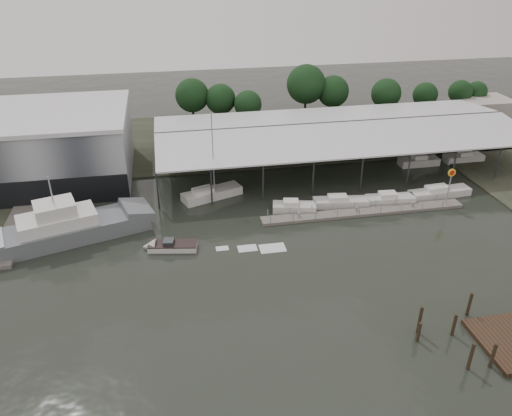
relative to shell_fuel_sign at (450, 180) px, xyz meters
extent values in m
plane|color=black|center=(-27.00, -9.99, -3.93)|extent=(200.00, 200.00, 0.00)
cube|color=#393E2E|center=(-27.00, 32.01, -3.83)|extent=(140.00, 30.00, 0.30)
cube|color=#999DA3|center=(-55.00, 20.01, 1.07)|extent=(24.00, 20.00, 10.00)
cube|color=black|center=(-55.00, 9.96, -1.93)|extent=(24.00, 0.30, 4.00)
cube|color=silver|center=(-55.00, 20.01, 6.27)|extent=(24.50, 20.50, 0.60)
cube|color=#2D2F32|center=(-10.00, 18.01, 2.84)|extent=(58.00, 0.40, 0.30)
cylinder|color=#2D2F32|center=(-39.00, 6.51, -1.18)|extent=(0.24, 0.24, 5.50)
cylinder|color=#2D2F32|center=(-39.00, 29.51, -1.18)|extent=(0.24, 0.24, 5.50)
cylinder|color=#2D2F32|center=(19.00, 29.51, -1.18)|extent=(0.24, 0.24, 5.50)
cube|color=slate|center=(-57.00, 4.01, -3.68)|extent=(3.00, 18.00, 0.50)
cube|color=slate|center=(-12.00, 0.01, -3.73)|extent=(28.00, 2.00, 0.40)
cylinder|color=gray|center=(-25.00, -0.89, -3.13)|extent=(0.10, 0.10, 1.20)
cylinder|color=gray|center=(1.00, 0.91, -3.13)|extent=(0.10, 0.10, 1.20)
cube|color=gray|center=(-13.00, 0.01, -3.23)|extent=(0.30, 0.30, 0.70)
cylinder|color=gray|center=(0.00, 0.01, -1.43)|extent=(0.16, 0.16, 5.00)
cylinder|color=yellow|center=(0.00, 0.01, 1.07)|extent=(1.10, 0.12, 1.10)
cylinder|color=red|center=(0.00, -0.06, 1.07)|extent=(0.70, 0.05, 0.70)
cube|color=#A1988E|center=(28.00, 35.01, -1.93)|extent=(10.00, 8.00, 4.00)
cube|color=#595E62|center=(-49.86, 0.68, -3.03)|extent=(19.73, 10.59, 2.40)
cube|color=#595E62|center=(-41.86, 3.13, -2.03)|extent=(4.92, 5.89, 1.89)
cube|color=silver|center=(-50.95, 0.35, -1.24)|extent=(9.83, 6.79, 1.80)
cube|color=silver|center=(-50.95, 0.35, 0.47)|extent=(5.46, 4.91, 1.61)
cylinder|color=gray|center=(-50.95, 0.35, 2.87)|extent=(0.18, 0.18, 3.50)
cube|color=silver|center=(-31.53, 8.53, -3.43)|extent=(9.00, 5.43, 1.40)
cube|color=silver|center=(-32.83, 8.05, -2.53)|extent=(3.21, 2.64, 0.80)
cylinder|color=gray|center=(-31.13, 8.68, 2.73)|extent=(0.16, 0.16, 11.47)
cylinder|color=gray|center=(-32.58, 8.14, -2.03)|extent=(3.33, 1.32, 0.12)
cube|color=silver|center=(-37.58, -4.16, -3.58)|extent=(5.96, 2.95, 0.90)
cone|color=silver|center=(-40.34, -3.68, -3.58)|extent=(1.92, 2.25, 2.00)
cube|color=black|center=(-37.58, -4.16, -3.18)|extent=(5.98, 3.01, 0.12)
cube|color=#2D2F32|center=(-38.03, -4.08, -2.93)|extent=(1.42, 1.59, 0.50)
cube|color=silver|center=(-31.82, -5.17, -3.91)|extent=(2.30, 1.50, 0.04)
cube|color=silver|center=(-28.86, -5.69, -3.91)|extent=(3.10, 2.00, 0.04)
cube|color=silver|center=(-25.91, -6.21, -3.91)|extent=(3.90, 2.50, 0.04)
cube|color=silver|center=(-21.01, 2.44, -3.43)|extent=(6.14, 3.43, 1.10)
cube|color=silver|center=(-21.51, 2.44, -2.63)|extent=(2.33, 2.01, 0.70)
cube|color=silver|center=(-14.34, 2.66, -3.43)|extent=(7.69, 3.20, 1.10)
cube|color=silver|center=(-14.84, 2.66, -2.63)|extent=(2.81, 1.95, 0.70)
cube|color=silver|center=(-7.19, 2.23, -3.43)|extent=(6.92, 2.72, 1.10)
cube|color=silver|center=(-7.69, 2.23, -2.63)|extent=(2.49, 1.78, 0.70)
cube|color=silver|center=(0.59, 2.89, -3.43)|extent=(9.36, 2.94, 1.10)
cube|color=silver|center=(0.09, 2.89, -2.63)|extent=(3.34, 1.86, 0.70)
cylinder|color=#302518|center=(-12.68, -23.83, -3.03)|extent=(0.32, 0.32, 2.99)
cylinder|color=#302518|center=(-11.57, -28.08, -2.92)|extent=(0.32, 0.32, 3.21)
cylinder|color=#302518|center=(-16.22, -23.98, -3.17)|extent=(0.32, 0.32, 2.71)
cylinder|color=#302518|center=(-15.69, -22.96, -2.71)|extent=(0.32, 0.32, 3.62)
cylinder|color=#302518|center=(-9.77, -21.54, -2.90)|extent=(0.32, 0.32, 3.26)
cylinder|color=#302518|center=(-13.56, -27.93, -2.80)|extent=(0.32, 0.32, 3.45)
cylinder|color=black|center=(-31.70, 39.67, -1.63)|extent=(0.50, 0.50, 4.60)
sphere|color=#193E1A|center=(-31.70, 39.67, 2.51)|extent=(6.44, 6.44, 6.44)
cylinder|color=black|center=(-26.41, 38.41, -1.86)|extent=(0.50, 0.50, 4.13)
sphere|color=#193E1A|center=(-26.41, 38.41, 1.86)|extent=(5.79, 5.79, 5.79)
cylinder|color=black|center=(-21.55, 35.80, -2.05)|extent=(0.50, 0.50, 3.75)
sphere|color=#193E1A|center=(-21.55, 35.80, 1.32)|extent=(5.24, 5.24, 5.24)
cylinder|color=black|center=(-9.31, 39.18, -1.19)|extent=(0.50, 0.50, 5.47)
sphere|color=#193E1A|center=(-9.31, 39.18, 3.73)|extent=(7.66, 7.66, 7.66)
cylinder|color=black|center=(-3.99, 38.16, -1.70)|extent=(0.50, 0.50, 4.45)
sphere|color=#193E1A|center=(-3.99, 38.16, 2.30)|extent=(6.23, 6.23, 6.23)
cylinder|color=black|center=(6.28, 35.99, -1.83)|extent=(0.50, 0.50, 4.20)
sphere|color=#193E1A|center=(6.28, 35.99, 1.95)|extent=(5.88, 5.88, 5.88)
cylinder|color=black|center=(15.18, 36.73, -2.15)|extent=(0.50, 0.50, 3.55)
sphere|color=#193E1A|center=(15.18, 36.73, 1.05)|extent=(4.97, 4.97, 4.97)
cylinder|color=black|center=(23.65, 37.86, -2.19)|extent=(0.50, 0.50, 3.47)
sphere|color=#193E1A|center=(23.65, 37.86, 0.93)|extent=(4.85, 4.85, 4.85)
cylinder|color=black|center=(27.79, 38.49, -2.33)|extent=(0.50, 0.50, 3.19)
sphere|color=#193E1A|center=(27.79, 38.49, 0.54)|extent=(4.46, 4.46, 4.46)
camera|label=1|loc=(-37.16, -55.21, 28.30)|focal=35.00mm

